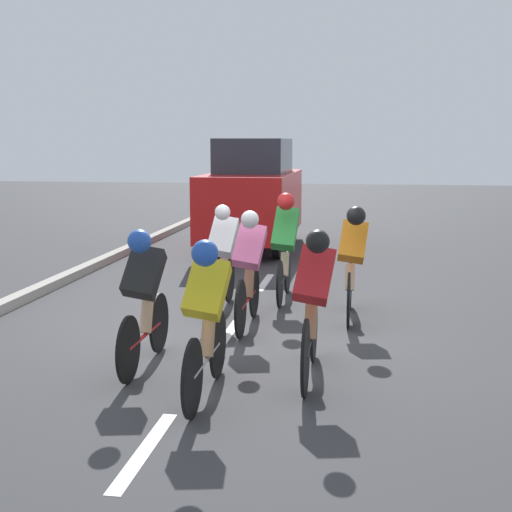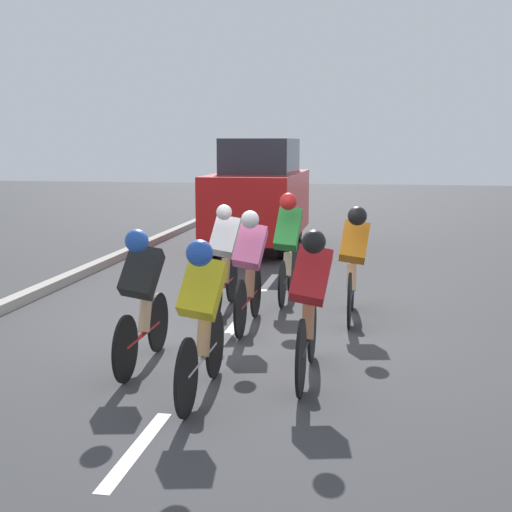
% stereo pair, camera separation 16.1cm
% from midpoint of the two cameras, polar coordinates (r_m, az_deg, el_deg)
% --- Properties ---
extents(ground_plane, '(60.00, 60.00, 0.00)m').
position_cam_midpoint_polar(ground_plane, '(8.57, -1.54, -6.06)').
color(ground_plane, '#38383A').
extents(lane_stripe_near, '(0.12, 1.40, 0.01)m').
position_cam_midpoint_polar(lane_stripe_near, '(5.51, -8.66, -15.01)').
color(lane_stripe_near, white).
rests_on(lane_stripe_near, ground).
extents(lane_stripe_mid, '(0.12, 1.40, 0.01)m').
position_cam_midpoint_polar(lane_stripe_mid, '(8.43, -1.74, -6.30)').
color(lane_stripe_mid, white).
rests_on(lane_stripe_mid, ground).
extents(lane_stripe_far, '(0.12, 1.40, 0.01)m').
position_cam_midpoint_polar(lane_stripe_far, '(11.50, 1.46, -2.11)').
color(lane_stripe_far, white).
rests_on(lane_stripe_far, ground).
extents(cyclist_pink, '(0.40, 1.72, 1.47)m').
position_cam_midpoint_polar(cyclist_pink, '(8.55, 0.01, -0.89)').
color(cyclist_pink, black).
rests_on(cyclist_pink, ground).
extents(cyclist_orange, '(0.39, 1.65, 1.48)m').
position_cam_midpoint_polar(cyclist_orange, '(9.03, 8.31, -0.30)').
color(cyclist_orange, black).
rests_on(cyclist_orange, ground).
extents(cyclist_black, '(0.39, 1.66, 1.44)m').
position_cam_midpoint_polar(cyclist_black, '(7.12, -8.50, -3.02)').
color(cyclist_black, black).
rests_on(cyclist_black, ground).
extents(cyclist_white, '(0.40, 1.68, 1.46)m').
position_cam_midpoint_polar(cyclist_white, '(9.44, -2.04, -0.00)').
color(cyclist_white, black).
rests_on(cyclist_white, ground).
extents(cyclist_yellow, '(0.39, 1.70, 1.46)m').
position_cam_midpoint_polar(cyclist_yellow, '(6.22, -3.62, -4.66)').
color(cyclist_yellow, black).
rests_on(cyclist_yellow, ground).
extents(cyclist_red, '(0.40, 1.74, 1.48)m').
position_cam_midpoint_polar(cyclist_red, '(6.71, 4.99, -3.66)').
color(cyclist_red, black).
rests_on(cyclist_red, ground).
extents(cyclist_green, '(0.37, 1.62, 1.56)m').
position_cam_midpoint_polar(cyclist_green, '(10.02, 3.00, 1.04)').
color(cyclist_green, black).
rests_on(cyclist_green, ground).
extents(support_car, '(1.70, 4.04, 2.31)m').
position_cam_midpoint_polar(support_car, '(15.02, 0.59, 4.93)').
color(support_car, black).
rests_on(support_car, ground).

